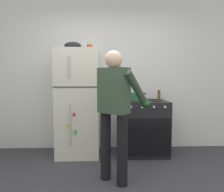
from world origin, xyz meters
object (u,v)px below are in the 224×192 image
Objects in this scene: red_pot at (135,97)px; mixing_bowl at (73,46)px; refrigerator at (79,103)px; coffee_mug at (89,47)px; pepper_mill at (159,95)px; stove_range at (144,127)px; person_cook at (116,105)px.

mixing_bowl is (-1.02, 0.05, 0.82)m from red_pot.
refrigerator is 15.49× the size of coffee_mug.
pepper_mill is at bearing 7.05° from coffee_mug.
stove_range is 8.07× the size of coffee_mug.
person_cook is at bearing -111.46° from red_pot.
pepper_mill is at bearing 55.10° from person_cook.
pepper_mill reaches higher than red_pot.
mixing_bowl reaches higher than coffee_mug.
coffee_mug reaches higher than stove_range.
red_pot is 3.15× the size of coffee_mug.
coffee_mug is at bearing 176.22° from stove_range.
stove_range is (1.10, -0.01, -0.42)m from refrigerator.
pepper_mill is (1.21, 0.15, -0.80)m from coffee_mug.
person_cook is 14.28× the size of coffee_mug.
stove_range is at bearing -144.96° from pepper_mill.
pepper_mill is 1.70m from mixing_bowl.
coffee_mug is (0.18, 0.05, 0.92)m from refrigerator.
stove_range is at bearing 13.92° from red_pot.
mixing_bowl is (-0.08, 0.00, 0.93)m from refrigerator.
stove_range is 0.55m from red_pot.
pepper_mill is at bearing 35.04° from stove_range.
coffee_mug is at bearing 10.78° from mixing_bowl.
red_pot is at bearing -166.08° from stove_range.
pepper_mill is (0.46, 0.25, 0.01)m from red_pot.
refrigerator is 1.08× the size of person_cook.
stove_range is 0.65m from pepper_mill.
refrigerator is 0.93m from coffee_mug.
refrigerator reaches higher than person_cook.
red_pot is (0.94, -0.05, 0.11)m from refrigerator.
mixing_bowl is (-1.18, 0.01, 1.35)m from stove_range.
red_pot is 2.20× the size of pepper_mill.
refrigerator reaches higher than pepper_mill.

